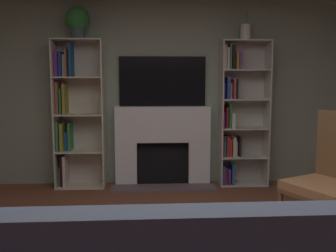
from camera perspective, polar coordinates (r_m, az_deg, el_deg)
The scene contains 8 objects.
wall_back_accent at distance 5.20m, azimuth -0.89°, elevation 5.16°, with size 5.75×0.06×2.56m, color gray.
fireplace at distance 5.14m, azimuth -0.83°, elevation -2.80°, with size 1.41×0.50×1.10m.
tv at distance 5.14m, azimuth -0.87°, elevation 6.90°, with size 1.19×0.06×0.68m, color black.
bookshelf_left at distance 5.17m, azimuth -14.32°, elevation 1.82°, with size 0.66×0.34×1.99m.
bookshelf_right at distance 5.21m, azimuth 10.67°, elevation 1.90°, with size 0.66×0.32×1.99m.
potted_plant at distance 5.17m, azimuth -13.83°, elevation 15.51°, with size 0.32×0.32×0.43m.
vase_with_flowers at distance 5.22m, azimuth 11.93°, elevation 14.06°, with size 0.14×0.14×0.41m.
armchair at distance 3.78m, azimuth 24.51°, elevation -7.13°, with size 0.83×0.87×1.15m.
Camera 1 is at (-0.16, -2.35, 1.43)m, focal length 39.42 mm.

